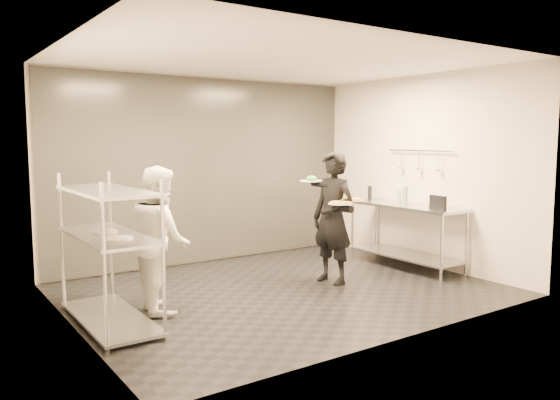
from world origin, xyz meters
TOP-DOWN VIEW (x-y plane):
  - room_shell at (0.00, 1.18)m, footprint 5.00×4.00m
  - pass_rack at (-2.15, -0.00)m, footprint 0.60×1.60m
  - prep_counter at (2.18, 0.00)m, footprint 0.60×1.80m
  - utensil_rail at (2.43, -0.00)m, footprint 0.07×1.20m
  - waiter at (0.74, -0.06)m, footprint 0.50×0.68m
  - chef at (-1.55, 0.12)m, footprint 0.71×0.85m
  - pizza_plate_near at (0.65, -0.31)m, footprint 0.30×0.30m
  - pizza_plate_far at (0.90, -0.24)m, footprint 0.29×0.29m
  - salad_plate at (0.63, 0.26)m, footprint 0.31×0.31m
  - pos_monitor at (2.06, -0.66)m, footprint 0.09×0.28m
  - bottle_green at (2.03, -0.10)m, footprint 0.08×0.08m
  - bottle_clear at (2.21, 0.18)m, footprint 0.06×0.06m
  - bottle_dark at (2.22, 0.80)m, footprint 0.06×0.06m

SIDE VIEW (x-z plane):
  - prep_counter at x=2.18m, z-range 0.17..1.09m
  - pass_rack at x=-2.15m, z-range 0.02..1.52m
  - chef at x=-1.55m, z-range 0.00..1.58m
  - waiter at x=0.74m, z-range 0.00..1.71m
  - pos_monitor at x=2.06m, z-range 0.92..1.12m
  - bottle_clear at x=2.21m, z-range 0.92..1.12m
  - bottle_dark at x=2.22m, z-range 0.92..1.14m
  - bottle_green at x=2.03m, z-range 0.92..1.20m
  - pizza_plate_near at x=0.65m, z-range 1.05..1.10m
  - pizza_plate_far at x=0.90m, z-range 1.07..1.13m
  - salad_plate at x=0.63m, z-range 1.30..1.37m
  - room_shell at x=0.00m, z-range 0.00..2.80m
  - utensil_rail at x=2.43m, z-range 1.39..1.70m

